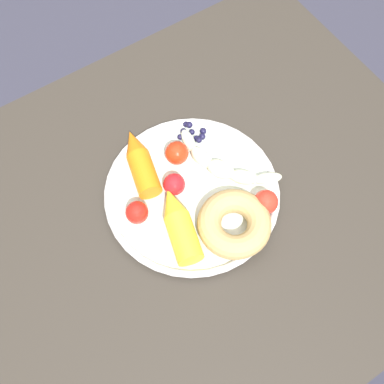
% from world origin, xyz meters
% --- Properties ---
extents(ground_plane, '(6.00, 6.00, 0.00)m').
position_xyz_m(ground_plane, '(0.00, 0.00, 0.00)').
color(ground_plane, '#313140').
extents(dining_table, '(0.91, 0.72, 0.75)m').
position_xyz_m(dining_table, '(0.00, 0.00, 0.64)').
color(dining_table, '#312C25').
rests_on(dining_table, ground_plane).
extents(plate, '(0.29, 0.29, 0.02)m').
position_xyz_m(plate, '(-0.02, -0.02, 0.76)').
color(plate, silver).
rests_on(plate, dining_table).
extents(banana, '(0.11, 0.18, 0.03)m').
position_xyz_m(banana, '(-0.09, -0.03, 0.77)').
color(banana, '#E0ECC4').
rests_on(banana, plate).
extents(carrot_orange, '(0.07, 0.13, 0.04)m').
position_xyz_m(carrot_orange, '(0.03, -0.10, 0.78)').
color(carrot_orange, orange).
rests_on(carrot_orange, plate).
extents(carrot_yellow, '(0.07, 0.13, 0.04)m').
position_xyz_m(carrot_yellow, '(0.03, 0.03, 0.78)').
color(carrot_yellow, yellow).
rests_on(carrot_yellow, plate).
extents(donut, '(0.13, 0.13, 0.04)m').
position_xyz_m(donut, '(-0.04, 0.07, 0.78)').
color(donut, tan).
rests_on(donut, plate).
extents(blueberry_pile, '(0.05, 0.05, 0.02)m').
position_xyz_m(blueberry_pile, '(-0.08, -0.11, 0.77)').
color(blueberry_pile, '#191638').
rests_on(blueberry_pile, plate).
extents(tomato_near, '(0.04, 0.04, 0.04)m').
position_xyz_m(tomato_near, '(0.00, -0.04, 0.78)').
color(tomato_near, red).
rests_on(tomato_near, plate).
extents(tomato_mid, '(0.04, 0.04, 0.04)m').
position_xyz_m(tomato_mid, '(0.08, -0.03, 0.78)').
color(tomato_mid, red).
rests_on(tomato_mid, plate).
extents(tomato_far, '(0.04, 0.04, 0.04)m').
position_xyz_m(tomato_far, '(-0.03, -0.09, 0.78)').
color(tomato_far, red).
rests_on(tomato_far, plate).
extents(tomato_extra, '(0.04, 0.04, 0.04)m').
position_xyz_m(tomato_extra, '(-0.10, 0.07, 0.78)').
color(tomato_extra, red).
rests_on(tomato_extra, plate).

